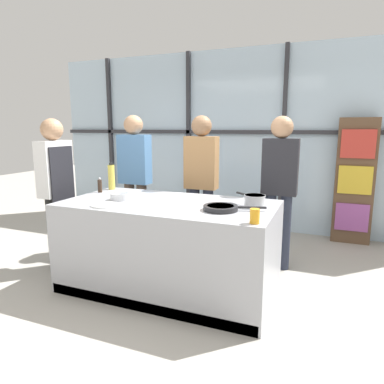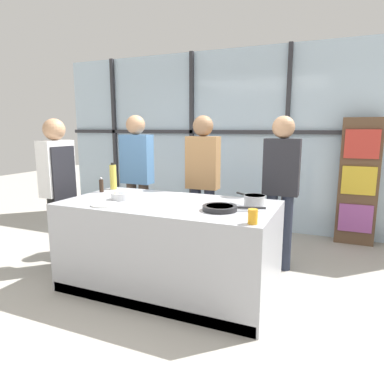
{
  "view_description": "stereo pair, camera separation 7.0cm",
  "coord_description": "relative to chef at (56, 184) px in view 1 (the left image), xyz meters",
  "views": [
    {
      "loc": [
        1.43,
        -2.94,
        1.6
      ],
      "look_at": [
        0.21,
        0.1,
        0.99
      ],
      "focal_mm": 32.0,
      "sensor_mm": 36.0,
      "label": 1
    },
    {
      "loc": [
        1.49,
        -2.91,
        1.6
      ],
      "look_at": [
        0.21,
        0.1,
        0.99
      ],
      "focal_mm": 32.0,
      "sensor_mm": 36.0,
      "label": 2
    }
  ],
  "objects": [
    {
      "name": "white_plate",
      "position": [
        0.89,
        -0.34,
        -0.09
      ],
      "size": [
        0.26,
        0.26,
        0.01
      ],
      "primitive_type": "cylinder",
      "color": "white",
      "rests_on": "demo_island"
    },
    {
      "name": "spectator_center_right",
      "position": [
        2.31,
        0.93,
        0.03
      ],
      "size": [
        0.39,
        0.24,
        1.73
      ],
      "rotation": [
        0.0,
        0.0,
        3.14
      ],
      "color": "#232838",
      "rests_on": "ground_plane"
    },
    {
      "name": "chef",
      "position": [
        0.0,
        0.0,
        0.0
      ],
      "size": [
        0.24,
        0.4,
        1.7
      ],
      "rotation": [
        0.0,
        0.0,
        -1.57
      ],
      "color": "black",
      "rests_on": "ground_plane"
    },
    {
      "name": "juice_glass_near",
      "position": [
        2.31,
        -0.42,
        -0.04
      ],
      "size": [
        0.08,
        0.08,
        0.11
      ],
      "primitive_type": "cylinder",
      "color": "orange",
      "rests_on": "demo_island"
    },
    {
      "name": "demo_island",
      "position": [
        1.38,
        0.01,
        -0.54
      ],
      "size": [
        2.07,
        1.06,
        0.89
      ],
      "color": "#A8AAB2",
      "rests_on": "ground_plane"
    },
    {
      "name": "pepper_grinder",
      "position": [
        0.43,
        0.2,
        -0.02
      ],
      "size": [
        0.05,
        0.05,
        0.17
      ],
      "color": "#332319",
      "rests_on": "demo_island"
    },
    {
      "name": "bookshelf",
      "position": [
        3.15,
        2.24,
        -0.11
      ],
      "size": [
        0.51,
        0.19,
        1.74
      ],
      "color": "brown",
      "rests_on": "ground_plane"
    },
    {
      "name": "back_window_wall",
      "position": [
        1.38,
        2.43,
        0.42
      ],
      "size": [
        6.4,
        0.1,
        2.8
      ],
      "color": "silver",
      "rests_on": "ground_plane"
    },
    {
      "name": "ground_plane",
      "position": [
        1.38,
        0.01,
        -0.99
      ],
      "size": [
        18.0,
        18.0,
        0.0
      ],
      "primitive_type": "plane",
      "color": "#ADA89E"
    },
    {
      "name": "spectator_center_left",
      "position": [
        1.38,
        0.93,
        0.04
      ],
      "size": [
        0.39,
        0.24,
        1.75
      ],
      "rotation": [
        0.0,
        0.0,
        3.14
      ],
      "color": "#232838",
      "rests_on": "ground_plane"
    },
    {
      "name": "mixing_bowl",
      "position": [
        0.88,
        -0.06,
        -0.06
      ],
      "size": [
        0.2,
        0.2,
        0.07
      ],
      "color": "silver",
      "rests_on": "demo_island"
    },
    {
      "name": "saucepan",
      "position": [
        2.2,
        0.14,
        -0.04
      ],
      "size": [
        0.31,
        0.27,
        0.11
      ],
      "color": "silver",
      "rests_on": "demo_island"
    },
    {
      "name": "spectator_far_left",
      "position": [
        0.45,
        0.93,
        0.04
      ],
      "size": [
        0.42,
        0.25,
        1.76
      ],
      "rotation": [
        0.0,
        0.0,
        3.14
      ],
      "color": "#47382D",
      "rests_on": "ground_plane"
    },
    {
      "name": "frying_pan",
      "position": [
        1.95,
        -0.11,
        -0.07
      ],
      "size": [
        0.54,
        0.31,
        0.04
      ],
      "color": "#232326",
      "rests_on": "demo_island"
    },
    {
      "name": "oil_bottle",
      "position": [
        0.44,
        0.41,
        0.05
      ],
      "size": [
        0.08,
        0.08,
        0.31
      ],
      "color": "#E0CC4C",
      "rests_on": "demo_island"
    }
  ]
}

